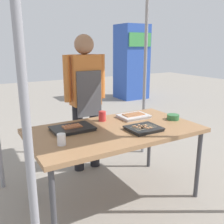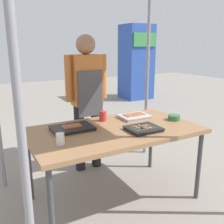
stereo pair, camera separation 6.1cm
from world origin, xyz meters
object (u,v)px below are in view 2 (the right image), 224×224
tray_meat_skewers (143,129)px  condiment_bowl (174,118)px  tray_pork_links (134,116)px  neighbor_stall_left (136,62)px  vendor_woman (87,93)px  drink_cup_near_edge (60,139)px  tray_grilled_sausages (72,128)px  drink_cup_by_wok (103,116)px  stall_table (115,134)px

tray_meat_skewers → condiment_bowl: condiment_bowl is taller
tray_pork_links → neighbor_stall_left: (2.66, 3.94, 0.26)m
tray_meat_skewers → vendor_woman: (-0.16, 0.93, 0.20)m
tray_meat_skewers → drink_cup_near_edge: (-0.78, 0.04, 0.03)m
tray_grilled_sausages → drink_cup_by_wok: bearing=18.4°
tray_grilled_sausages → condiment_bowl: 1.07m
neighbor_stall_left → vendor_woman: bearing=-131.2°
tray_grilled_sausages → condiment_bowl: condiment_bowl is taller
tray_grilled_sausages → neighbor_stall_left: neighbor_stall_left is taller
drink_cup_by_wok → tray_meat_skewers: bearing=-67.6°
drink_cup_near_edge → tray_pork_links: bearing=20.6°
drink_cup_near_edge → neighbor_stall_left: 5.60m
tray_pork_links → condiment_bowl: size_ratio=2.49×
tray_pork_links → stall_table: bearing=-149.9°
vendor_woman → neighbor_stall_left: neighbor_stall_left is taller
neighbor_stall_left → drink_cup_by_wok: bearing=-127.8°
stall_table → drink_cup_by_wok: size_ratio=15.73×
drink_cup_near_edge → vendor_woman: bearing=55.4°
tray_meat_skewers → tray_pork_links: 0.42m
stall_table → tray_meat_skewers: size_ratio=5.33×
tray_pork_links → condiment_bowl: bearing=-39.3°
stall_table → tray_grilled_sausages: (-0.37, 0.15, 0.07)m
tray_meat_skewers → neighbor_stall_left: bearing=57.0°
condiment_bowl → drink_cup_near_edge: bearing=-176.0°
tray_meat_skewers → neighbor_stall_left: 5.17m
condiment_bowl → neighbor_stall_left: (2.33, 4.20, 0.26)m
tray_meat_skewers → tray_pork_links: size_ratio=0.95×
tray_grilled_sausages → tray_pork_links: size_ratio=1.20×
stall_table → vendor_woman: 0.80m
drink_cup_near_edge → tray_meat_skewers: bearing=-2.9°
tray_grilled_sausages → drink_cup_near_edge: 0.36m
stall_table → tray_grilled_sausages: bearing=157.4°
tray_meat_skewers → vendor_woman: vendor_woman is taller
condiment_bowl → vendor_woman: vendor_woman is taller
stall_table → vendor_woman: bearing=86.7°
tray_grilled_sausages → neighbor_stall_left: 5.24m
tray_meat_skewers → drink_cup_near_edge: drink_cup_near_edge is taller
condiment_bowl → drink_cup_near_edge: drink_cup_near_edge is taller
tray_grilled_sausages → tray_pork_links: same height
tray_meat_skewers → tray_pork_links: bearing=67.8°
vendor_woman → neighbor_stall_left: 4.52m
tray_meat_skewers → neighbor_stall_left: neighbor_stall_left is taller
stall_table → drink_cup_by_wok: drink_cup_by_wok is taller
condiment_bowl → vendor_woman: bearing=128.6°
tray_pork_links → drink_cup_by_wok: (-0.35, 0.07, 0.03)m
tray_grilled_sausages → tray_meat_skewers: (0.57, -0.33, -0.00)m
tray_meat_skewers → condiment_bowl: 0.50m
tray_meat_skewers → drink_cup_by_wok: 0.50m
tray_pork_links → drink_cup_by_wok: bearing=169.0°
tray_meat_skewers → tray_pork_links: (0.16, 0.39, 0.00)m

